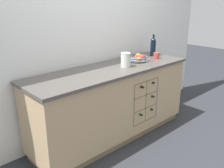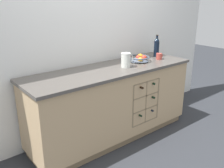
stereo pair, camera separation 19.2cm
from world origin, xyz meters
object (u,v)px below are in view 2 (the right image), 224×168
white_pitcher (126,60)px  ceramic_mug (159,56)px  standing_wine_bottle (157,47)px  fruit_bowl (139,58)px

white_pitcher → ceramic_mug: 0.64m
white_pitcher → standing_wine_bottle: size_ratio=0.58×
standing_wine_bottle → white_pitcher: bearing=-167.3°
fruit_bowl → standing_wine_bottle: (0.41, 0.06, 0.10)m
fruit_bowl → standing_wine_bottle: standing_wine_bottle is taller
fruit_bowl → standing_wine_bottle: bearing=8.4°
fruit_bowl → standing_wine_bottle: size_ratio=0.94×
white_pitcher → standing_wine_bottle: bearing=12.7°
standing_wine_bottle → fruit_bowl: bearing=-171.6°
ceramic_mug → standing_wine_bottle: (0.10, 0.15, 0.10)m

